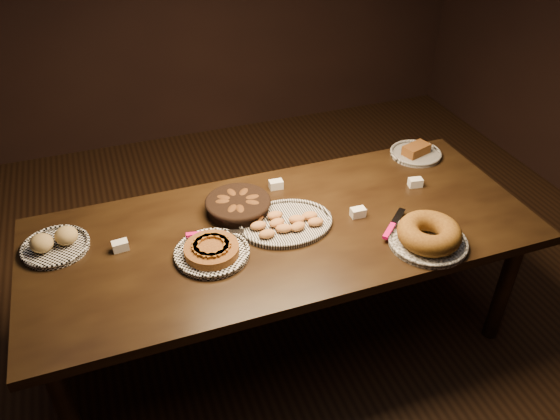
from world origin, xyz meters
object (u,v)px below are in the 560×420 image
object	(u,v)px
buffet_table	(284,240)
madeleine_platter	(285,223)
bundt_cake_plate	(429,236)
apple_tart_plate	(212,251)

from	to	relation	value
buffet_table	madeleine_platter	size ratio (longest dim) A/B	5.37
bundt_cake_plate	buffet_table	bearing A→B (deg)	174.32
apple_tart_plate	bundt_cake_plate	xyz separation A→B (m)	(0.94, -0.26, 0.02)
madeleine_platter	bundt_cake_plate	distance (m)	0.66
apple_tart_plate	bundt_cake_plate	distance (m)	0.98
madeleine_platter	buffet_table	bearing A→B (deg)	-125.13
madeleine_platter	bundt_cake_plate	world-z (taller)	bundt_cake_plate
apple_tart_plate	buffet_table	bearing A→B (deg)	-0.23
apple_tart_plate	madeleine_platter	xyz separation A→B (m)	(0.38, 0.09, -0.01)
buffet_table	apple_tart_plate	bearing A→B (deg)	-168.17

